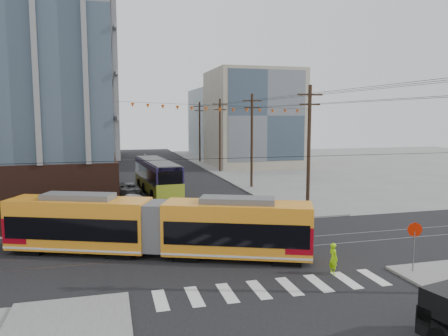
# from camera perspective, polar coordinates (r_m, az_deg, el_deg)

# --- Properties ---
(ground) EXTENTS (160.00, 160.00, 0.00)m
(ground) POSITION_cam_1_polar(r_m,az_deg,el_deg) (25.09, 3.99, -12.88)
(ground) COLOR slate
(bg_bldg_nw_near) EXTENTS (18.00, 16.00, 18.00)m
(bg_bldg_nw_near) POSITION_cam_1_polar(r_m,az_deg,el_deg) (74.92, -22.16, 6.73)
(bg_bldg_nw_near) COLOR #8C99A5
(bg_bldg_nw_near) RESTS_ON ground
(bg_bldg_ne_near) EXTENTS (14.00, 14.00, 16.00)m
(bg_bldg_ne_near) POSITION_cam_1_polar(r_m,az_deg,el_deg) (74.22, 3.77, 6.45)
(bg_bldg_ne_near) COLOR gray
(bg_bldg_ne_near) RESTS_ON ground
(bg_bldg_nw_far) EXTENTS (16.00, 18.00, 20.00)m
(bg_bldg_nw_far) POSITION_cam_1_polar(r_m,az_deg,el_deg) (94.56, -18.85, 7.39)
(bg_bldg_nw_far) COLOR gray
(bg_bldg_nw_far) RESTS_ON ground
(bg_bldg_ne_far) EXTENTS (16.00, 16.00, 14.00)m
(bg_bldg_ne_far) POSITION_cam_1_polar(r_m,az_deg,el_deg) (93.93, 1.01, 5.92)
(bg_bldg_ne_far) COLOR #8C99A5
(bg_bldg_ne_far) RESTS_ON ground
(utility_pole_far) EXTENTS (0.30, 0.30, 11.00)m
(utility_pole_far) POSITION_cam_1_polar(r_m,az_deg,el_deg) (80.05, -3.20, 4.69)
(utility_pole_far) COLOR black
(utility_pole_far) RESTS_ON ground
(streetcar) EXTENTS (18.13, 9.36, 3.57)m
(streetcar) POSITION_cam_1_polar(r_m,az_deg,el_deg) (26.93, -8.80, -7.60)
(streetcar) COLOR orange
(streetcar) RESTS_ON ground
(city_bus) EXTENTS (4.01, 13.19, 3.68)m
(city_bus) POSITION_cam_1_polar(r_m,az_deg,el_deg) (48.92, -8.74, -1.03)
(city_bus) COLOR #1C163C
(city_bus) RESTS_ON ground
(parked_car_silver) EXTENTS (3.47, 4.98, 1.56)m
(parked_car_silver) POSITION_cam_1_polar(r_m,az_deg,el_deg) (35.66, -10.35, -5.72)
(parked_car_silver) COLOR silver
(parked_car_silver) RESTS_ON ground
(parked_car_white) EXTENTS (3.35, 4.99, 1.34)m
(parked_car_white) POSITION_cam_1_polar(r_m,az_deg,el_deg) (41.12, -11.81, -4.24)
(parked_car_white) COLOR #BCB1B3
(parked_car_white) RESTS_ON ground
(parked_car_grey) EXTENTS (2.43, 4.97, 1.36)m
(parked_car_grey) POSITION_cam_1_polar(r_m,az_deg,el_deg) (48.06, -12.28, -2.65)
(parked_car_grey) COLOR slate
(parked_car_grey) RESTS_ON ground
(pedestrian) EXTENTS (0.47, 0.66, 1.70)m
(pedestrian) POSITION_cam_1_polar(r_m,az_deg,el_deg) (24.61, 14.09, -11.38)
(pedestrian) COLOR #94DF0B
(pedestrian) RESTS_ON ground
(stop_sign) EXTENTS (1.01, 1.01, 2.64)m
(stop_sign) POSITION_cam_1_polar(r_m,az_deg,el_deg) (25.86, 23.54, -9.77)
(stop_sign) COLOR #C21800
(stop_sign) RESTS_ON ground
(jersey_barrier) EXTENTS (1.39, 3.93, 0.77)m
(jersey_barrier) POSITION_cam_1_polar(r_m,az_deg,el_deg) (39.39, 9.47, -5.10)
(jersey_barrier) COLOR slate
(jersey_barrier) RESTS_ON ground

